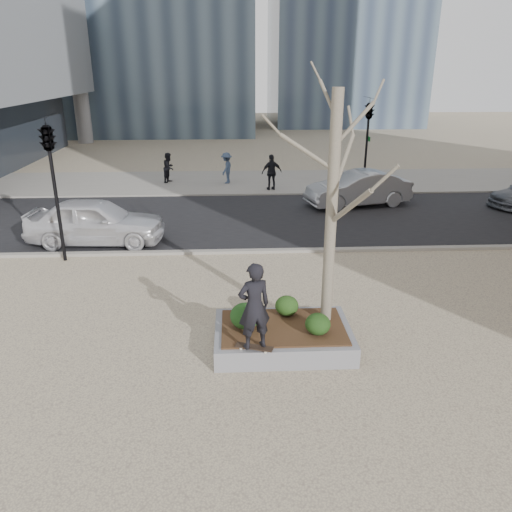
{
  "coord_description": "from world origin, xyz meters",
  "views": [
    {
      "loc": [
        -0.07,
        -9.69,
        5.85
      ],
      "look_at": [
        0.5,
        2.0,
        1.4
      ],
      "focal_mm": 35.0,
      "sensor_mm": 36.0,
      "label": 1
    }
  ],
  "objects_px": {
    "skateboard": "(254,348)",
    "skateboarder": "(254,306)",
    "planter": "(283,337)",
    "police_car": "(96,221)"
  },
  "relations": [
    {
      "from": "planter",
      "to": "skateboard",
      "type": "relative_size",
      "value": 3.85
    },
    {
      "from": "planter",
      "to": "police_car",
      "type": "distance_m",
      "value": 9.28
    },
    {
      "from": "skateboard",
      "to": "police_car",
      "type": "bearing_deg",
      "value": 140.88
    },
    {
      "from": "planter",
      "to": "skateboarder",
      "type": "distance_m",
      "value": 1.64
    },
    {
      "from": "planter",
      "to": "skateboard",
      "type": "bearing_deg",
      "value": -127.58
    },
    {
      "from": "skateboarder",
      "to": "police_car",
      "type": "bearing_deg",
      "value": -74.91
    },
    {
      "from": "planter",
      "to": "skateboard",
      "type": "height_order",
      "value": "skateboard"
    },
    {
      "from": "skateboard",
      "to": "skateboarder",
      "type": "relative_size",
      "value": 0.43
    },
    {
      "from": "planter",
      "to": "skateboarder",
      "type": "bearing_deg",
      "value": -127.58
    },
    {
      "from": "police_car",
      "to": "planter",
      "type": "bearing_deg",
      "value": -137.21
    }
  ]
}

